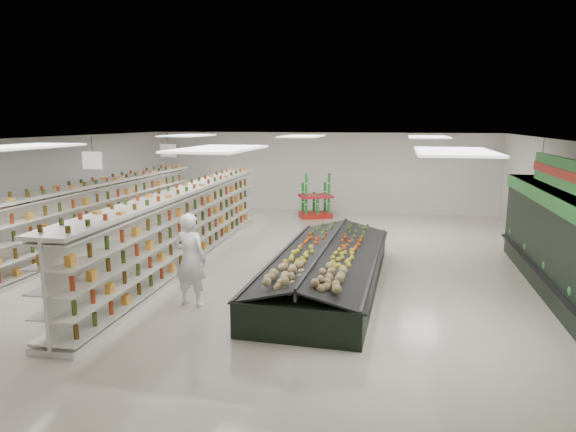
% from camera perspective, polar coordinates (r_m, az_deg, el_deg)
% --- Properties ---
extents(floor, '(16.00, 16.00, 0.00)m').
position_cam_1_polar(floor, '(13.55, -1.64, -5.11)').
color(floor, beige).
rests_on(floor, ground).
extents(ceiling, '(14.00, 16.00, 0.02)m').
position_cam_1_polar(ceiling, '(13.06, -1.71, 8.54)').
color(ceiling, white).
rests_on(ceiling, wall_back).
extents(wall_back, '(14.00, 0.02, 3.20)m').
position_cam_1_polar(wall_back, '(21.01, 3.58, 4.89)').
color(wall_back, white).
rests_on(wall_back, floor).
extents(wall_front, '(14.00, 0.02, 3.20)m').
position_cam_1_polar(wall_front, '(5.99, -20.66, -10.17)').
color(wall_front, white).
rests_on(wall_front, floor).
extents(wall_left, '(0.02, 16.00, 3.20)m').
position_cam_1_polar(wall_left, '(16.36, -26.24, 2.23)').
color(wall_left, white).
rests_on(wall_left, floor).
extents(wall_right, '(0.02, 16.00, 3.20)m').
position_cam_1_polar(wall_right, '(13.40, 28.80, 0.41)').
color(wall_right, white).
rests_on(wall_right, floor).
extents(produce_wall_case, '(0.93, 8.00, 2.20)m').
position_cam_1_polar(produce_wall_case, '(11.92, 28.49, -2.43)').
color(produce_wall_case, black).
rests_on(produce_wall_case, floor).
extents(aisle_sign_near, '(0.52, 0.06, 0.75)m').
position_cam_1_polar(aisle_sign_near, '(12.76, -20.87, 5.80)').
color(aisle_sign_near, white).
rests_on(aisle_sign_near, ceiling).
extents(aisle_sign_far, '(0.52, 0.06, 0.75)m').
position_cam_1_polar(aisle_sign_far, '(16.25, -13.17, 7.07)').
color(aisle_sign_far, white).
rests_on(aisle_sign_far, ceiling).
extents(hortifruti_banner, '(0.12, 3.20, 0.95)m').
position_cam_1_polar(hortifruti_banner, '(11.64, 27.74, 4.39)').
color(hortifruti_banner, '#217C28').
rests_on(hortifruti_banner, ceiling).
extents(gondola_left, '(1.02, 11.04, 1.91)m').
position_cam_1_polar(gondola_left, '(15.98, -20.48, -0.15)').
color(gondola_left, silver).
rests_on(gondola_left, floor).
extents(gondola_center, '(1.17, 11.16, 1.93)m').
position_cam_1_polar(gondola_center, '(13.51, -11.57, -1.50)').
color(gondola_center, silver).
rests_on(gondola_center, floor).
extents(produce_island, '(2.51, 6.53, 0.97)m').
position_cam_1_polar(produce_island, '(11.55, 4.34, -5.65)').
color(produce_island, black).
rests_on(produce_island, floor).
extents(soda_endcap, '(1.45, 1.24, 1.56)m').
position_cam_1_polar(soda_endcap, '(19.64, 3.10, 2.02)').
color(soda_endcap, '#B11D14').
rests_on(soda_endcap, floor).
extents(shopper_main, '(0.74, 0.54, 1.89)m').
position_cam_1_polar(shopper_main, '(10.36, -10.82, -4.80)').
color(shopper_main, white).
rests_on(shopper_main, floor).
extents(shopper_background, '(0.62, 0.82, 1.49)m').
position_cam_1_polar(shopper_background, '(18.12, -11.85, 1.06)').
color(shopper_background, tan).
rests_on(shopper_background, floor).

